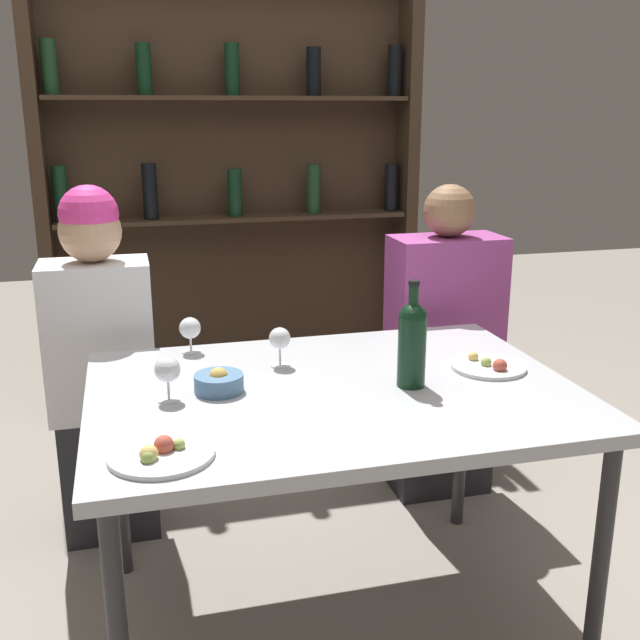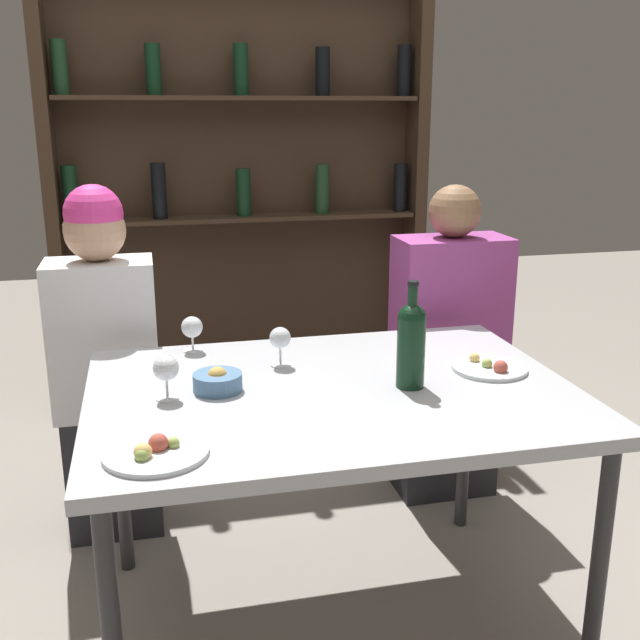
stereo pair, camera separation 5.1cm
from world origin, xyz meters
The scene contains 12 objects.
ground_plane centered at (0.00, 0.00, 0.00)m, with size 10.00×10.00×0.00m, color gray.
dining_table centered at (0.00, 0.00, 0.67)m, with size 1.29×0.93×0.73m.
wine_rack_wall centered at (0.00, 1.79, 1.19)m, with size 1.79×0.21×2.31m.
wine_bottle centered at (0.21, -0.04, 0.86)m, with size 0.08×0.08×0.29m.
wine_glass_0 centered at (-0.43, 0.02, 0.81)m, with size 0.07×0.07×0.12m.
wine_glass_1 centered at (-0.10, 0.21, 0.81)m, with size 0.06×0.06×0.12m.
wine_glass_2 centered at (-0.34, 0.40, 0.81)m, with size 0.07×0.07×0.11m.
food_plate_0 centered at (-0.47, -0.31, 0.74)m, with size 0.23×0.23×0.05m.
food_plate_1 centered at (0.47, 0.03, 0.74)m, with size 0.21×0.21×0.04m.
snack_bowl centered at (-0.30, 0.05, 0.76)m, with size 0.13×0.13×0.07m.
seated_person_left centered at (-0.62, 0.67, 0.60)m, with size 0.35×0.22×1.22m.
seated_person_right centered at (0.62, 0.67, 0.56)m, with size 0.41×0.22×1.20m.
Camera 2 is at (-0.46, -1.83, 1.46)m, focal length 42.00 mm.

